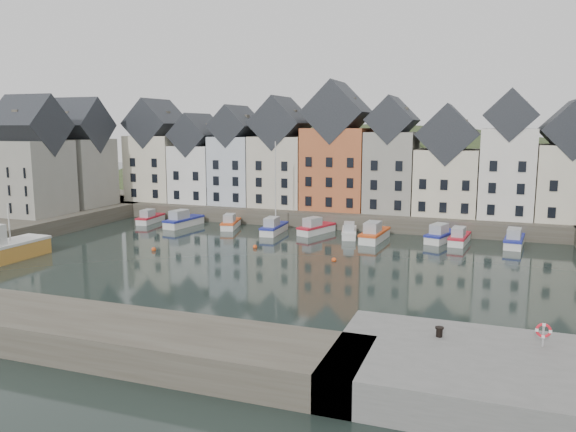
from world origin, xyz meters
The scene contains 19 objects.
ground centered at (0.00, 0.00, 0.00)m, with size 260.00×260.00×0.00m, color black.
far_quay centered at (0.00, 30.00, 1.00)m, with size 90.00×16.00×2.00m, color #443F34.
near_quay centered at (22.00, -20.00, 1.00)m, with size 18.00×10.00×2.00m, color #60605E.
hillside centered at (0.02, 56.00, -17.96)m, with size 153.60×70.40×64.00m.
far_terrace centered at (3.21, 28.00, 8.88)m, with size 72.37×8.16×17.78m.
left_terrace centered at (-36.00, 13.50, 8.88)m, with size 7.65×17.00×15.69m.
mooring_buoys centered at (-4.00, 5.33, 0.15)m, with size 20.50×5.50×0.50m.
boat_a centered at (-24.66, 18.44, 0.65)m, with size 2.23×5.78×2.17m.
boat_b centered at (-18.73, 17.41, 0.77)m, with size 2.98×6.94×2.58m.
boat_c centered at (-12.06, 18.51, 0.65)m, with size 3.09×5.94×2.18m.
boat_d centered at (-5.24, 16.99, 0.77)m, with size 2.19×6.29×11.88m.
boat_e centered at (-0.14, 18.69, 0.70)m, with size 3.80×6.40×2.35m.
boat_f centered at (4.44, 17.86, 0.64)m, with size 2.90×5.80×2.13m.
boat_g centered at (7.82, 16.63, 0.79)m, with size 2.66×7.04×2.65m.
boat_h centered at (15.38, 18.99, 0.73)m, with size 3.77×6.64×2.44m.
boat_i centered at (17.48, 18.47, 0.67)m, with size 2.43×6.01×2.25m.
boat_j centered at (23.47, 19.01, 0.72)m, with size 2.57×6.42×2.40m.
mooring_bollard centered at (18.26, -17.93, 2.31)m, with size 0.48×0.48×0.56m.
life_ring_post centered at (23.56, -17.52, 2.86)m, with size 0.80×0.17×1.30m.
Camera 1 is at (20.43, -48.81, 13.62)m, focal length 35.00 mm.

